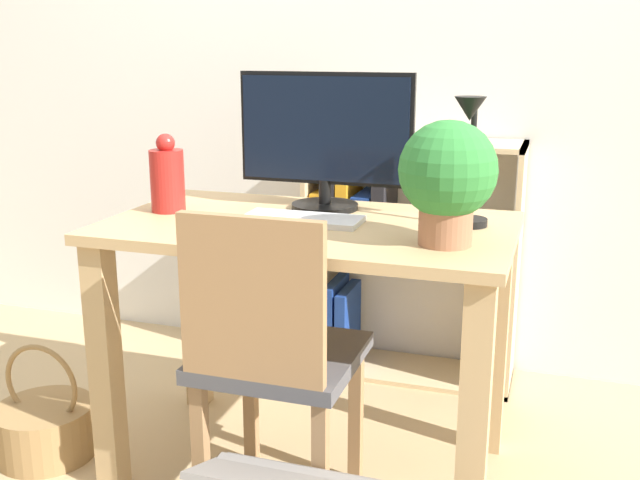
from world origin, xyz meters
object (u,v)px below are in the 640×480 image
object	(u,v)px
potted_plant	(448,176)
chair	(272,353)
basket	(45,427)
keyboard	(302,219)
bookshelf	(376,257)
monitor	(325,136)
vase	(167,178)
desk_lamp	(470,150)

from	to	relation	value
potted_plant	chair	distance (m)	0.63
chair	basket	xyz separation A→B (m)	(-0.79, 0.08, -0.38)
keyboard	chair	bearing A→B (deg)	-87.72
keyboard	bookshelf	bearing A→B (deg)	87.62
monitor	chair	size ratio (longest dim) A/B	0.61
monitor	keyboard	world-z (taller)	monitor
monitor	vase	world-z (taller)	monitor
keyboard	vase	size ratio (longest dim) A/B	1.44
desk_lamp	bookshelf	bearing A→B (deg)	120.48
desk_lamp	basket	bearing A→B (deg)	-169.23
vase	monitor	bearing A→B (deg)	22.38
monitor	bookshelf	distance (m)	0.77
keyboard	vase	bearing A→B (deg)	178.20
vase	basket	distance (m)	0.87
keyboard	vase	world-z (taller)	vase
chair	keyboard	bearing A→B (deg)	86.61
monitor	chair	distance (m)	0.68
basket	desk_lamp	bearing A→B (deg)	10.77
basket	monitor	bearing A→B (deg)	25.50
monitor	keyboard	xyz separation A→B (m)	(-0.01, -0.19, -0.21)
desk_lamp	chair	bearing A→B (deg)	-144.49
keyboard	desk_lamp	size ratio (longest dim) A/B	0.94
bookshelf	monitor	bearing A→B (deg)	-92.48
desk_lamp	keyboard	bearing A→B (deg)	-173.86
monitor	bookshelf	world-z (taller)	monitor
keyboard	basket	xyz separation A→B (m)	(-0.78, -0.18, -0.67)
chair	basket	size ratio (longest dim) A/B	2.36
desk_lamp	potted_plant	world-z (taller)	desk_lamp
vase	desk_lamp	world-z (taller)	desk_lamp
desk_lamp	basket	xyz separation A→B (m)	(-1.22, -0.23, -0.88)
vase	bookshelf	bearing A→B (deg)	58.44
bookshelf	keyboard	bearing A→B (deg)	-92.38
chair	basket	bearing A→B (deg)	168.74
potted_plant	basket	world-z (taller)	potted_plant
vase	basket	world-z (taller)	vase
potted_plant	basket	size ratio (longest dim) A/B	0.84
desk_lamp	bookshelf	xyz separation A→B (m)	(-0.41, 0.70, -0.52)
vase	basket	xyz separation A→B (m)	(-0.36, -0.20, -0.77)
keyboard	potted_plant	size ratio (longest dim) A/B	1.08
monitor	basket	bearing A→B (deg)	-154.50
potted_plant	chair	bearing A→B (deg)	-159.86
basket	chair	bearing A→B (deg)	-5.59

